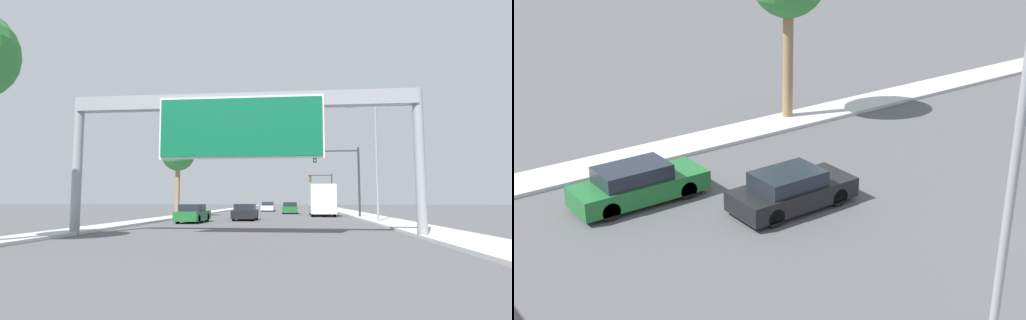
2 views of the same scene
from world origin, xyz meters
TOP-DOWN VIEW (x-y plane):
  - car_mid_left at (-1.75, 33.08)m, footprint 1.82×4.35m
  - car_far_left at (-5.25, 29.16)m, footprint 1.73×4.66m
  - street_lamp_right at (8.36, 29.89)m, footprint 2.21×0.28m

SIDE VIEW (x-z plane):
  - car_mid_left at x=-1.75m, z-range -0.03..1.33m
  - car_far_left at x=-5.25m, z-range -0.03..1.35m
  - street_lamp_right at x=8.36m, z-range 0.73..9.83m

